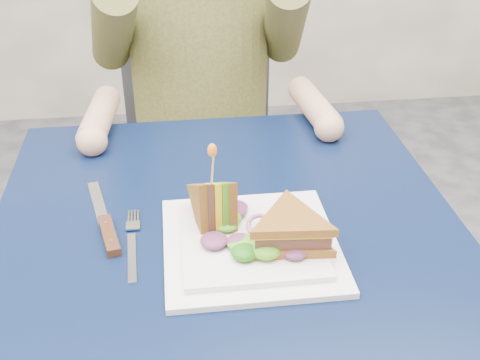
{
  "coord_description": "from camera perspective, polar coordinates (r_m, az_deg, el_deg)",
  "views": [
    {
      "loc": [
        -0.08,
        -0.79,
        1.29
      ],
      "look_at": [
        0.02,
        -0.03,
        0.82
      ],
      "focal_mm": 45.0,
      "sensor_mm": 36.0,
      "label": 1
    }
  ],
  "objects": [
    {
      "name": "table",
      "position": [
        1.02,
        -1.23,
        -7.33
      ],
      "size": [
        0.75,
        0.75,
        0.73
      ],
      "color": "black",
      "rests_on": "ground"
    },
    {
      "name": "chair",
      "position": [
        1.71,
        -3.82,
        5.31
      ],
      "size": [
        0.42,
        0.4,
        0.93
      ],
      "color": "#47474C",
      "rests_on": "ground"
    },
    {
      "name": "diner",
      "position": [
        1.47,
        -4.04,
        16.55
      ],
      "size": [
        0.54,
        0.59,
        0.74
      ],
      "color": "brown",
      "rests_on": "chair"
    },
    {
      "name": "plate",
      "position": [
        0.91,
        1.02,
        -5.97
      ],
      "size": [
        0.26,
        0.26,
        0.02
      ],
      "color": "white",
      "rests_on": "table"
    },
    {
      "name": "sandwich_flat",
      "position": [
        0.87,
        4.85,
        -4.79
      ],
      "size": [
        0.15,
        0.15,
        0.05
      ],
      "color": "brown",
      "rests_on": "plate"
    },
    {
      "name": "sandwich_upright",
      "position": [
        0.91,
        -2.51,
        -2.25
      ],
      "size": [
        0.08,
        0.12,
        0.12
      ],
      "color": "brown",
      "rests_on": "plate"
    },
    {
      "name": "fork",
      "position": [
        0.93,
        -10.17,
        -6.15
      ],
      "size": [
        0.02,
        0.18,
        0.01
      ],
      "color": "silver",
      "rests_on": "table"
    },
    {
      "name": "knife",
      "position": [
        0.96,
        -12.51,
        -4.53
      ],
      "size": [
        0.07,
        0.22,
        0.02
      ],
      "color": "silver",
      "rests_on": "table"
    },
    {
      "name": "toothpick",
      "position": [
        0.88,
        -2.6,
        1.21
      ],
      "size": [
        0.01,
        0.01,
        0.06
      ],
      "primitive_type": "cylinder",
      "rotation": [
        0.14,
        0.07,
        0.0
      ],
      "color": "tan",
      "rests_on": "sandwich_upright"
    },
    {
      "name": "toothpick_frill",
      "position": [
        0.87,
        -2.65,
        2.81
      ],
      "size": [
        0.01,
        0.01,
        0.02
      ],
      "primitive_type": "ellipsoid",
      "color": "orange",
      "rests_on": "sandwich_upright"
    },
    {
      "name": "lettuce_spill",
      "position": [
        0.9,
        1.26,
        -4.5
      ],
      "size": [
        0.15,
        0.13,
        0.02
      ],
      "primitive_type": null,
      "color": "#337A14",
      "rests_on": "plate"
    },
    {
      "name": "onion_ring",
      "position": [
        0.9,
        1.94,
        -4.38
      ],
      "size": [
        0.04,
        0.04,
        0.02
      ],
      "primitive_type": "torus",
      "rotation": [
        0.44,
        0.0,
        0.0
      ],
      "color": "#9E4C7A",
      "rests_on": "plate"
    }
  ]
}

